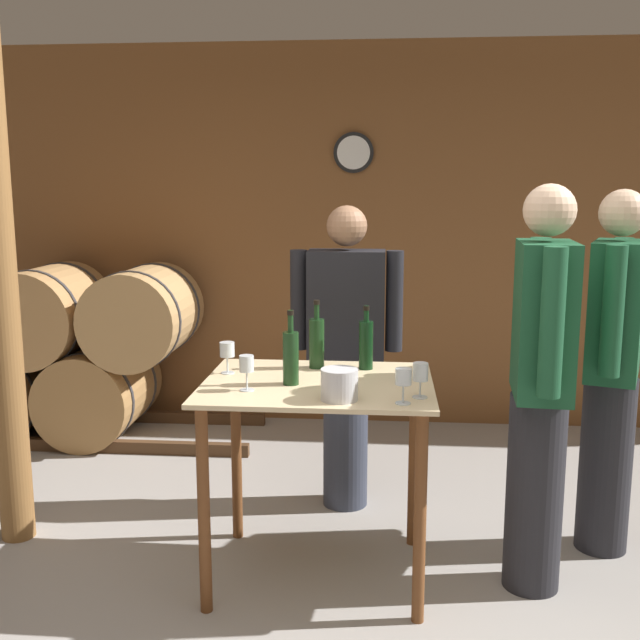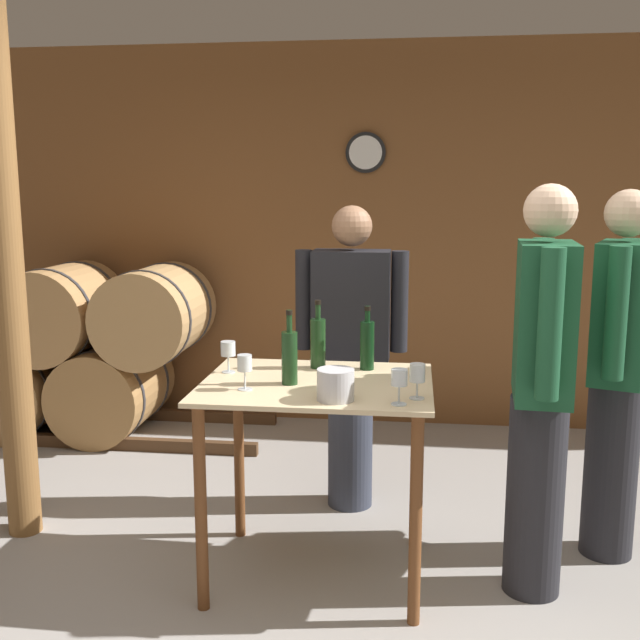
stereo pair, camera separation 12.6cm
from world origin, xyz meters
name	(u,v)px [view 1 (the left image)]	position (x,y,z in m)	size (l,w,h in m)	color
back_wall	(367,238)	(0.00, 2.82, 1.35)	(8.40, 0.08, 2.70)	brown
barrel_rack	(74,354)	(-1.99, 2.30, 0.58)	(2.86, 0.81, 1.19)	#4C331E
tasting_table	(318,420)	(-0.15, 0.54, 0.72)	(0.98, 0.78, 0.89)	beige
wine_bottle_far_left	(291,356)	(-0.26, 0.48, 1.01)	(0.07, 0.07, 0.32)	#193819
wine_bottle_left	(317,342)	(-0.18, 0.78, 1.01)	(0.07, 0.07, 0.32)	#193819
wine_bottle_center	(366,343)	(0.05, 0.78, 1.01)	(0.06, 0.06, 0.29)	black
wine_glass_near_left	(227,351)	(-0.56, 0.65, 0.99)	(0.07, 0.07, 0.14)	silver
wine_glass_near_center	(247,365)	(-0.42, 0.37, 1.00)	(0.06, 0.06, 0.15)	silver
wine_glass_near_right	(403,378)	(0.21, 0.23, 0.99)	(0.06, 0.06, 0.14)	silver
wine_glass_far_side	(420,373)	(0.28, 0.32, 0.99)	(0.06, 0.06, 0.14)	silver
ice_bucket	(339,384)	(-0.04, 0.27, 0.95)	(0.15, 0.15, 0.12)	silver
person_host	(612,365)	(1.18, 0.91, 0.90)	(0.34, 0.56, 1.70)	#232328
person_visitor_with_scarf	(346,351)	(-0.07, 1.31, 0.85)	(0.59, 0.24, 1.62)	#333847
person_visitor_bearded	(540,382)	(0.78, 0.52, 0.91)	(0.25, 0.59, 1.72)	#232328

